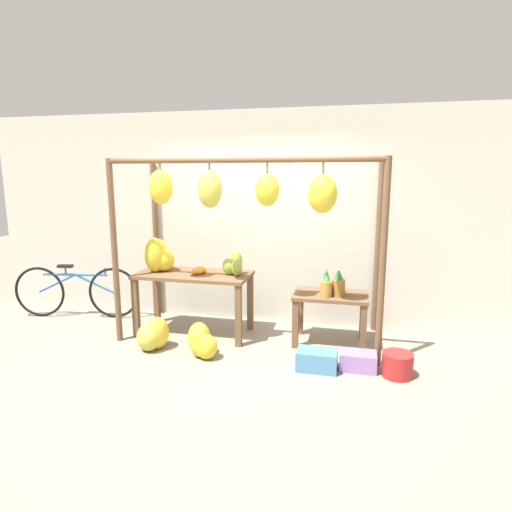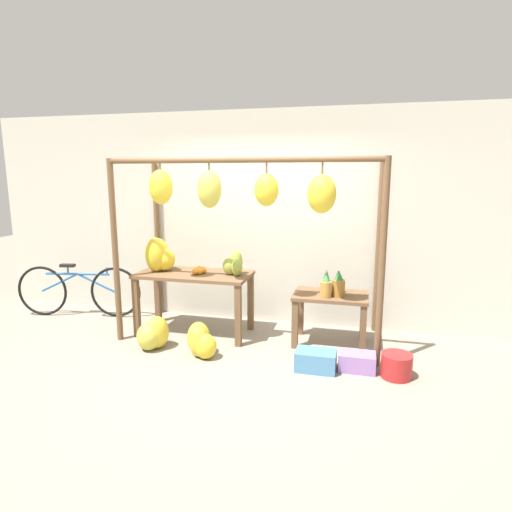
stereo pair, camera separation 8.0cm
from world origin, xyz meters
name	(u,v)px [view 1 (the left image)]	position (x,y,z in m)	size (l,w,h in m)	color
ground_plane	(228,369)	(0.00, 0.00, 0.00)	(20.00, 20.00, 0.00)	gray
shop_wall_back	(262,218)	(0.00, 1.62, 1.40)	(8.00, 0.08, 2.80)	beige
stall_awning	(244,207)	(0.02, 0.61, 1.63)	(3.08, 1.23, 2.15)	brown
display_table_main	(194,283)	(-0.70, 0.89, 0.65)	(1.40, 0.67, 0.78)	brown
display_table_side	(330,304)	(0.98, 0.95, 0.48)	(0.86, 0.56, 0.61)	brown
banana_pile_on_table	(159,256)	(-1.17, 0.91, 0.97)	(0.41, 0.41, 0.43)	yellow
orange_pile	(199,270)	(-0.62, 0.89, 0.82)	(0.16, 0.20, 0.09)	orange
pineapple_cluster	(332,285)	(0.98, 0.90, 0.72)	(0.28, 0.35, 0.30)	#A3702D
banana_pile_ground_left	(154,335)	(-0.98, 0.31, 0.17)	(0.44, 0.48, 0.38)	gold
banana_pile_ground_right	(201,341)	(-0.38, 0.24, 0.17)	(0.39, 0.35, 0.37)	yellow
fruit_crate_white	(317,360)	(0.89, 0.20, 0.10)	(0.41, 0.26, 0.20)	#4C84B2
blue_bucket	(397,365)	(1.69, 0.23, 0.12)	(0.30, 0.30, 0.24)	#AD2323
parked_bicycle	(76,291)	(-2.54, 1.11, 0.37)	(1.75, 0.35, 0.75)	black
papaya_pile	(234,265)	(-0.18, 0.92, 0.90)	(0.31, 0.29, 0.30)	#93A33D
fruit_crate_purple	(358,361)	(1.30, 0.29, 0.09)	(0.37, 0.24, 0.18)	#9970B7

